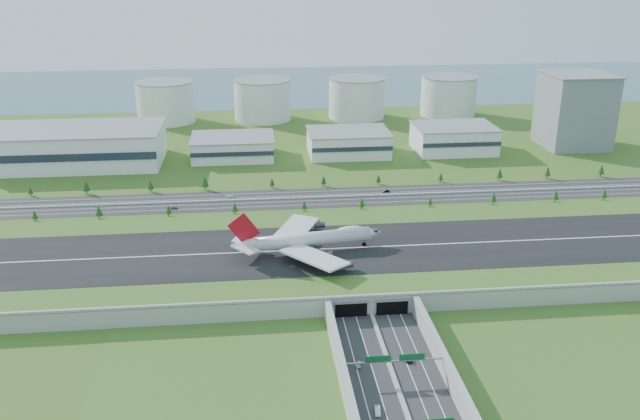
{
  "coord_description": "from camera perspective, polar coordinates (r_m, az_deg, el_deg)",
  "views": [
    {
      "loc": [
        -46.56,
        -291.27,
        138.44
      ],
      "look_at": [
        -12.31,
        35.0,
        14.79
      ],
      "focal_mm": 38.0,
      "sensor_mm": 36.0,
      "label": 1
    }
  ],
  "objects": [
    {
      "name": "tree_row",
      "position": [
        414.3,
        2.09,
        1.8
      ],
      "size": [
        497.56,
        48.75,
        8.49
      ],
      "color": "#3D2819",
      "rests_on": "ground"
    },
    {
      "name": "fuel_tank_c",
      "position": [
        620.87,
        3.11,
        9.39
      ],
      "size": [
        50.0,
        50.0,
        35.0
      ],
      "primitive_type": "cylinder",
      "color": "silver",
      "rests_on": "ground"
    },
    {
      "name": "fuel_tank_d",
      "position": [
        639.62,
        10.76,
        9.4
      ],
      "size": [
        50.0,
        50.0,
        35.0
      ],
      "primitive_type": "cylinder",
      "color": "silver",
      "rests_on": "ground"
    },
    {
      "name": "north_expressway",
      "position": [
        412.94,
        0.83,
        1.07
      ],
      "size": [
        560.0,
        36.0,
        0.12
      ],
      "primitive_type": "cube",
      "color": "#28282B",
      "rests_on": "ground"
    },
    {
      "name": "ground",
      "position": [
        325.84,
        2.81,
        -4.52
      ],
      "size": [
        1200.0,
        1200.0,
        0.0
      ],
      "primitive_type": "plane",
      "color": "#36561B",
      "rests_on": "ground"
    },
    {
      "name": "office_tower",
      "position": [
        556.38,
        20.66,
        7.83
      ],
      "size": [
        46.0,
        46.0,
        55.0
      ],
      "primitive_type": "cube",
      "color": "slate",
      "rests_on": "ground"
    },
    {
      "name": "hangar_mid_b",
      "position": [
        503.61,
        2.39,
        5.68
      ],
      "size": [
        58.0,
        42.0,
        17.0
      ],
      "primitive_type": "cube",
      "color": "silver",
      "rests_on": "ground"
    },
    {
      "name": "airfield_deck",
      "position": [
        324.03,
        2.82,
        -3.86
      ],
      "size": [
        520.0,
        100.0,
        9.2
      ],
      "color": "gray",
      "rests_on": "ground"
    },
    {
      "name": "car_1",
      "position": [
        228.24,
        4.87,
        -16.47
      ],
      "size": [
        2.32,
        5.25,
        1.68
      ],
      "primitive_type": "imported",
      "rotation": [
        0.0,
        0.0,
        -0.11
      ],
      "color": "white",
      "rests_on": "ground"
    },
    {
      "name": "car_0",
      "position": [
        249.55,
        3.26,
        -12.83
      ],
      "size": [
        2.7,
        4.9,
        1.58
      ],
      "primitive_type": "imported",
      "rotation": [
        0.0,
        0.0,
        -0.19
      ],
      "color": "#B7B7BC",
      "rests_on": "ground"
    },
    {
      "name": "car_7",
      "position": [
        416.28,
        -7.63,
        1.15
      ],
      "size": [
        4.9,
        2.88,
        1.33
      ],
      "primitive_type": "imported",
      "rotation": [
        0.0,
        0.0,
        -1.8
      ],
      "color": "white",
      "rests_on": "ground"
    },
    {
      "name": "hangar_mid_c",
      "position": [
        520.78,
        11.19,
        5.92
      ],
      "size": [
        58.0,
        42.0,
        19.0
      ],
      "primitive_type": "cube",
      "color": "silver",
      "rests_on": "ground"
    },
    {
      "name": "hangar_west",
      "position": [
        507.87,
        -19.93,
        5.05
      ],
      "size": [
        120.0,
        60.0,
        25.0
      ],
      "primitive_type": "cube",
      "color": "silver",
      "rests_on": "ground"
    },
    {
      "name": "fuel_tank_b",
      "position": [
        613.42,
        -4.86,
        9.21
      ],
      "size": [
        50.0,
        50.0,
        35.0
      ],
      "primitive_type": "cylinder",
      "color": "silver",
      "rests_on": "ground"
    },
    {
      "name": "bay_water",
      "position": [
        784.97,
        -2.54,
        10.48
      ],
      "size": [
        1200.0,
        260.0,
        0.06
      ],
      "primitive_type": "cube",
      "color": "#3B5E71",
      "rests_on": "ground"
    },
    {
      "name": "underpass_road",
      "position": [
        239.17,
        6.5,
        -13.87
      ],
      "size": [
        38.8,
        120.4,
        8.0
      ],
      "color": "#28282B",
      "rests_on": "ground"
    },
    {
      "name": "fuel_tank_a",
      "position": [
        617.69,
        -12.86,
        8.85
      ],
      "size": [
        50.0,
        50.0,
        35.0
      ],
      "primitive_type": "cylinder",
      "color": "silver",
      "rests_on": "ground"
    },
    {
      "name": "car_5",
      "position": [
        423.72,
        5.56,
        1.61
      ],
      "size": [
        4.78,
        2.15,
        1.52
      ],
      "primitive_type": "imported",
      "rotation": [
        0.0,
        0.0,
        -1.45
      ],
      "color": "black",
      "rests_on": "ground"
    },
    {
      "name": "hangar_mid_a",
      "position": [
        498.95,
        -7.36,
        5.27
      ],
      "size": [
        58.0,
        42.0,
        15.0
      ],
      "primitive_type": "cube",
      "color": "silver",
      "rests_on": "ground"
    },
    {
      "name": "boeing_747",
      "position": [
        315.79,
        -1.03,
        -2.47
      ],
      "size": [
        73.18,
        68.69,
        22.72
      ],
      "rotation": [
        0.0,
        0.0,
        0.15
      ],
      "color": "silver",
      "rests_on": "airfield_deck"
    },
    {
      "name": "car_4",
      "position": [
        402.74,
        -12.22,
        0.19
      ],
      "size": [
        4.68,
        2.57,
        1.51
      ],
      "primitive_type": "imported",
      "rotation": [
        0.0,
        0.0,
        1.76
      ],
      "color": "#5D5B61",
      "rests_on": "ground"
    },
    {
      "name": "car_2",
      "position": [
        254.44,
        7.5,
        -12.29
      ],
      "size": [
        3.44,
        5.54,
        1.43
      ],
      "primitive_type": "imported",
      "rotation": [
        0.0,
        0.0,
        2.92
      ],
      "color": "#130E47",
      "rests_on": "ground"
    },
    {
      "name": "sign_gantry_near",
      "position": [
        240.75,
        6.31,
        -12.59
      ],
      "size": [
        38.7,
        0.7,
        9.8
      ],
      "color": "gray",
      "rests_on": "ground"
    }
  ]
}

